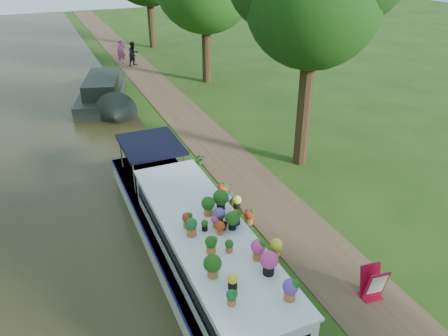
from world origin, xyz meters
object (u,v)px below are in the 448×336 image
(pedestrian_dark, at_px, (133,54))
(second_boat, at_px, (104,92))
(pedestrian_pink, at_px, (121,52))
(plant_boat, at_px, (207,262))
(sandwich_board, at_px, (373,284))

(pedestrian_dark, bearing_deg, second_boat, -141.28)
(second_boat, height_order, pedestrian_pink, pedestrian_pink)
(plant_boat, distance_m, pedestrian_dark, 23.04)
(plant_boat, bearing_deg, pedestrian_dark, 81.52)
(plant_boat, bearing_deg, sandwich_board, -28.55)
(second_boat, relative_size, sandwich_board, 8.84)
(plant_boat, xyz_separation_m, pedestrian_dark, (3.40, 22.79, 0.02))
(pedestrian_pink, bearing_deg, plant_boat, -97.29)
(second_boat, bearing_deg, sandwich_board, -62.37)
(plant_boat, height_order, pedestrian_pink, plant_boat)
(plant_boat, distance_m, second_boat, 15.76)
(plant_boat, xyz_separation_m, sandwich_board, (3.64, -1.98, -0.42))
(plant_boat, xyz_separation_m, second_boat, (0.08, 15.76, -0.26))
(second_boat, height_order, pedestrian_dark, pedestrian_dark)
(plant_boat, height_order, sandwich_board, plant_boat)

